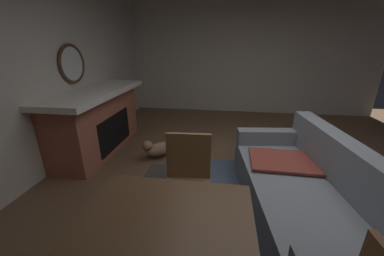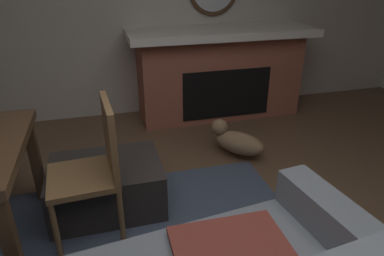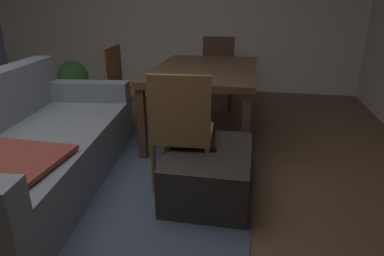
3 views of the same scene
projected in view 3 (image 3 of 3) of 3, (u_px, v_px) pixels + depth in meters
floor at (51, 214)px, 2.30m from camera, size 8.93×8.93×0.00m
wall_right_window_side at (174, 0)px, 5.20m from camera, size 0.12×6.32×2.81m
area_rug at (126, 184)px, 2.66m from camera, size 2.60×2.00×0.01m
couch at (27, 151)px, 2.55m from camera, size 2.27×1.22×0.86m
ottoman_coffee_table at (209, 172)px, 2.48m from camera, size 0.81×0.60×0.37m
tv_remote at (205, 149)px, 2.40m from camera, size 0.08×0.17×0.02m
dining_table at (205, 75)px, 3.46m from camera, size 1.55×1.05×0.74m
dining_chair_north at (123, 84)px, 3.67m from camera, size 0.46×0.46×0.93m
dining_chair_west at (182, 126)px, 2.44m from camera, size 0.47×0.47×0.93m
dining_chair_east at (217, 68)px, 4.58m from camera, size 0.45×0.45×0.93m
potted_plant at (73, 79)px, 4.84m from camera, size 0.43×0.43×0.58m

